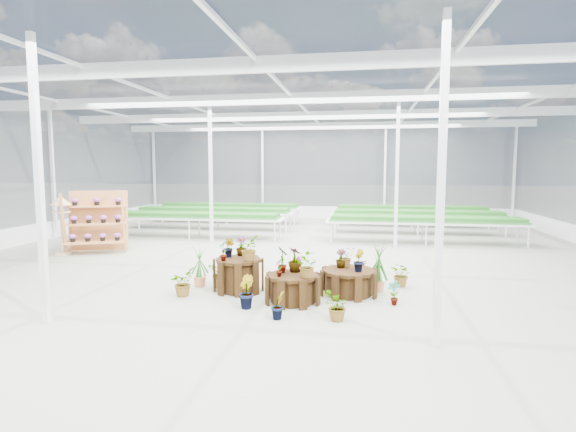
% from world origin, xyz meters
% --- Properties ---
extents(ground_plane, '(24.00, 24.00, 0.00)m').
position_xyz_m(ground_plane, '(0.00, 0.00, 0.00)').
color(ground_plane, gray).
rests_on(ground_plane, ground).
extents(greenhouse_shell, '(18.00, 24.00, 4.50)m').
position_xyz_m(greenhouse_shell, '(0.00, 0.00, 2.25)').
color(greenhouse_shell, white).
rests_on(greenhouse_shell, ground).
extents(steel_frame, '(18.00, 24.00, 4.50)m').
position_xyz_m(steel_frame, '(0.00, 0.00, 2.25)').
color(steel_frame, silver).
rests_on(steel_frame, ground).
extents(nursery_benches, '(16.00, 7.00, 0.84)m').
position_xyz_m(nursery_benches, '(0.00, 7.20, 0.42)').
color(nursery_benches, silver).
rests_on(nursery_benches, ground).
extents(plinth_tall, '(1.19, 1.19, 0.66)m').
position_xyz_m(plinth_tall, '(-0.47, -1.69, 0.33)').
color(plinth_tall, black).
rests_on(plinth_tall, ground).
extents(plinth_mid, '(1.22, 1.22, 0.52)m').
position_xyz_m(plinth_mid, '(0.73, -2.29, 0.26)').
color(plinth_mid, black).
rests_on(plinth_mid, ground).
extents(plinth_low, '(1.46, 1.46, 0.49)m').
position_xyz_m(plinth_low, '(1.73, -1.59, 0.25)').
color(plinth_low, black).
rests_on(plinth_low, ground).
extents(shelf_rack, '(1.92, 1.48, 1.80)m').
position_xyz_m(shelf_rack, '(-5.72, 1.69, 0.90)').
color(shelf_rack, '#C07840').
rests_on(shelf_rack, ground).
extents(bird_table, '(0.53, 0.53, 1.69)m').
position_xyz_m(bird_table, '(-6.46, 1.17, 0.85)').
color(bird_table, tan).
rests_on(bird_table, ground).
extents(nursery_plants, '(4.77, 2.97, 1.22)m').
position_xyz_m(nursery_plants, '(0.49, -1.68, 0.48)').
color(nursery_plants, '#1E5B1B').
rests_on(nursery_plants, ground).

